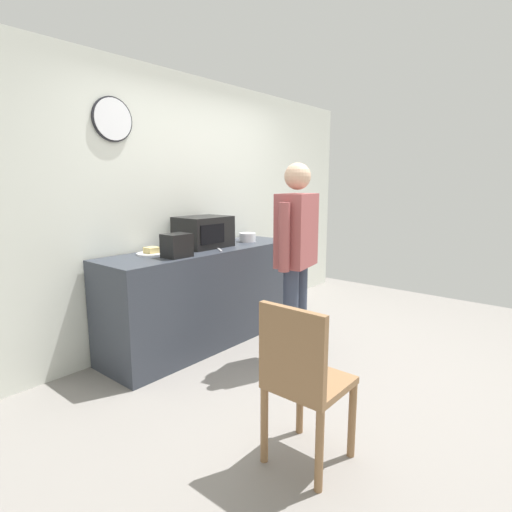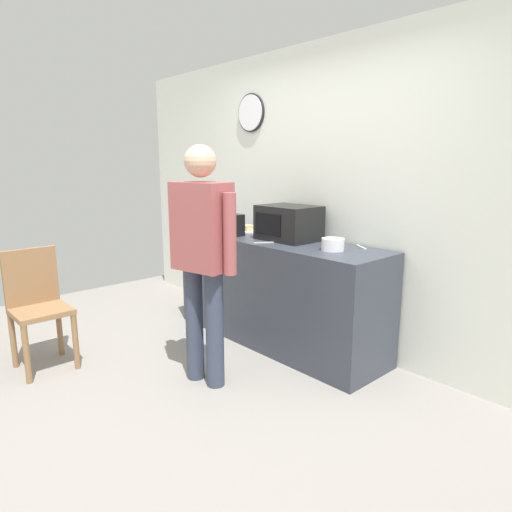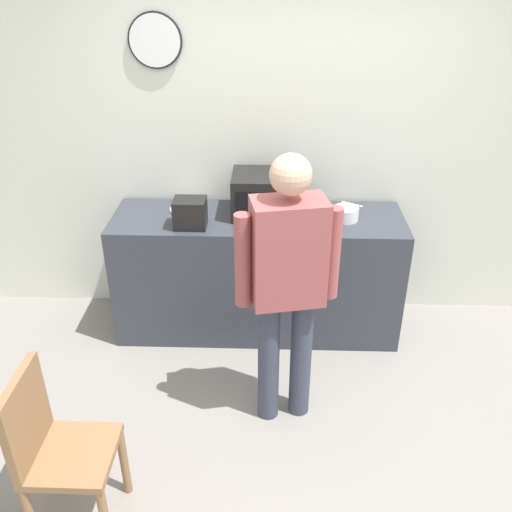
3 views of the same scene
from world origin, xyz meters
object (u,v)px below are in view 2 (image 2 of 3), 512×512
salad_bowl (333,244)px  spoon_utensil (264,242)px  sandwich_plate (248,230)px  fork_utensil (361,247)px  microwave (289,223)px  wooden_chair (37,303)px  person_standing (202,249)px  toaster (230,225)px

salad_bowl → spoon_utensil: size_ratio=1.03×
sandwich_plate → spoon_utensil: 0.62m
fork_utensil → spoon_utensil: size_ratio=1.00×
microwave → fork_utensil: microwave is taller
salad_bowl → wooden_chair: size_ratio=0.19×
microwave → person_standing: person_standing is taller
person_standing → wooden_chair: bearing=-144.0°
sandwich_plate → spoon_utensil: (0.54, -0.30, -0.02)m
toaster → person_standing: (0.65, -0.78, -0.03)m
toaster → fork_utensil: bearing=19.5°
sandwich_plate → toaster: bearing=-77.7°
sandwich_plate → wooden_chair: size_ratio=0.28×
salad_bowl → wooden_chair: bearing=-131.7°
toaster → sandwich_plate: bearing=102.3°
spoon_utensil → wooden_chair: (-0.94, -1.55, -0.42)m
microwave → toaster: microwave is taller
fork_utensil → wooden_chair: bearing=-129.0°
sandwich_plate → person_standing: person_standing is taller
microwave → person_standing: (0.13, -1.01, -0.08)m
person_standing → wooden_chair: size_ratio=1.83×
sandwich_plate → salad_bowl: size_ratio=1.50×
microwave → sandwich_plate: bearing=176.2°
sandwich_plate → salad_bowl: (1.14, -0.13, 0.03)m
fork_utensil → spoon_utensil: same height
toaster → wooden_chair: size_ratio=0.23×
salad_bowl → person_standing: size_ratio=0.10×
salad_bowl → person_standing: 1.01m
person_standing → wooden_chair: person_standing is taller
toaster → microwave: bearing=23.9°
sandwich_plate → person_standing: 1.26m
sandwich_plate → wooden_chair: (-0.40, -1.85, -0.43)m
toaster → salad_bowl: bearing=7.6°
microwave → sandwich_plate: 0.60m
fork_utensil → microwave: bearing=-164.4°
spoon_utensil → toaster: bearing=176.6°
sandwich_plate → person_standing: bearing=-55.9°
microwave → sandwich_plate: (-0.58, 0.04, -0.13)m
microwave → toaster: 0.57m
person_standing → wooden_chair: (-1.11, -0.80, -0.48)m
salad_bowl → toaster: toaster is taller
salad_bowl → wooden_chair: 2.35m
toaster → wooden_chair: toaster is taller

